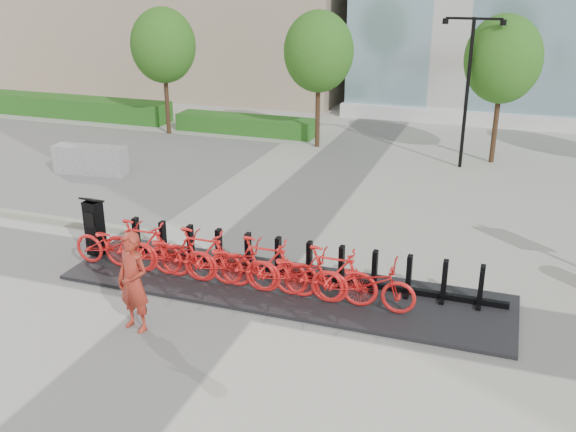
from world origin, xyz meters
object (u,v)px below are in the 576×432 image
(kiosk, at_px, (95,227))
(jersey_barrier, at_px, (91,160))
(worker_red, at_px, (133,282))
(bike_0, at_px, (114,245))

(kiosk, relative_size, jersey_barrier, 0.59)
(worker_red, xyz_separation_m, jersey_barrier, (-6.85, 8.21, -0.50))
(kiosk, distance_m, worker_red, 3.68)
(worker_red, distance_m, jersey_barrier, 10.71)
(bike_0, bearing_deg, kiosk, 61.34)
(bike_0, bearing_deg, jersey_barrier, 39.32)
(bike_0, distance_m, worker_red, 2.81)
(bike_0, relative_size, jersey_barrier, 0.83)
(bike_0, height_order, kiosk, kiosk)
(kiosk, xyz_separation_m, worker_red, (2.66, -2.54, 0.20))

